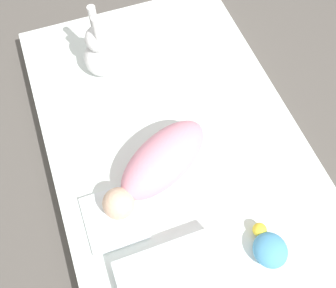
{
  "coord_description": "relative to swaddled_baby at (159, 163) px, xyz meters",
  "views": [
    {
      "loc": [
        -0.76,
        0.29,
        1.5
      ],
      "look_at": [
        -0.07,
        0.04,
        0.18
      ],
      "focal_mm": 42.0,
      "sensor_mm": 36.0,
      "label": 1
    }
  ],
  "objects": [
    {
      "name": "turtle_plush",
      "position": [
        -0.41,
        -0.25,
        -0.04
      ],
      "size": [
        0.16,
        0.12,
        0.08
      ],
      "color": "#4C99C6",
      "rests_on": "bed_mattress"
    },
    {
      "name": "ground_plane",
      "position": [
        0.15,
        -0.11,
        -0.22
      ],
      "size": [
        12.0,
        12.0,
        0.0
      ],
      "primitive_type": "plane",
      "color": "#514C47"
    },
    {
      "name": "burp_cloth",
      "position": [
        -0.12,
        0.21,
        -0.07
      ],
      "size": [
        0.22,
        0.2,
        0.02
      ],
      "color": "white",
      "rests_on": "bed_mattress"
    },
    {
      "name": "swaddled_baby",
      "position": [
        0.0,
        0.0,
        0.0
      ],
      "size": [
        0.35,
        0.48,
        0.17
      ],
      "rotation": [
        0.0,
        0.0,
        2.05
      ],
      "color": "pink",
      "rests_on": "bed_mattress"
    },
    {
      "name": "bed_mattress",
      "position": [
        0.15,
        -0.11,
        -0.15
      ],
      "size": [
        1.51,
        0.99,
        0.13
      ],
      "color": "white",
      "rests_on": "ground_plane"
    },
    {
      "name": "bunny_plush",
      "position": [
        0.56,
        0.06,
        0.03
      ],
      "size": [
        0.16,
        0.16,
        0.33
      ],
      "color": "white",
      "rests_on": "bed_mattress"
    }
  ]
}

